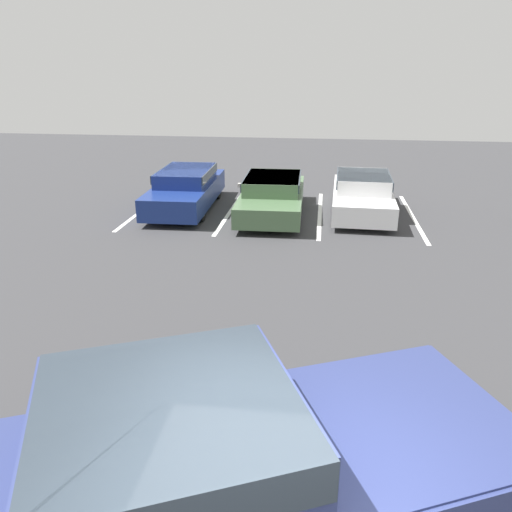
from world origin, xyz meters
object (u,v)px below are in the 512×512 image
wheel_stop_curb (262,186)px  pickup_truck (208,481)px  parked_sedan_a (186,188)px  parked_sedan_c (362,193)px  parked_sedan_b (272,194)px

wheel_stop_curb → pickup_truck: bearing=-84.8°
parked_sedan_a → parked_sedan_c: bearing=89.6°
parked_sedan_b → wheel_stop_curb: parked_sedan_b is taller
pickup_truck → parked_sedan_c: pickup_truck is taller
parked_sedan_b → pickup_truck: bearing=1.7°
parked_sedan_a → parked_sedan_c: (5.54, 0.12, -0.03)m
parked_sedan_b → parked_sedan_c: (2.74, 0.45, 0.01)m
pickup_truck → parked_sedan_c: bearing=55.9°
parked_sedan_a → parked_sedan_b: (2.81, -0.34, -0.04)m
parked_sedan_c → parked_sedan_b: bearing=-78.8°
pickup_truck → parked_sedan_c: 12.26m
parked_sedan_b → parked_sedan_c: 2.77m
pickup_truck → wheel_stop_curb: pickup_truck is taller
parked_sedan_b → parked_sedan_c: size_ratio=1.06×
parked_sedan_a → pickup_truck: bearing=14.4°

